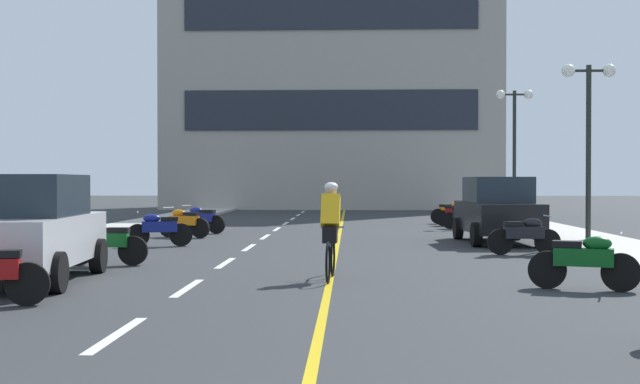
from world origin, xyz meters
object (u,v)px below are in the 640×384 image
motorcycle_4 (584,260)px  motorcycle_12 (452,212)px  cyclist_rider (331,228)px  motorcycle_7 (159,229)px  parked_car_near (28,228)px  motorcycle_9 (201,219)px  street_lamp_mid (589,110)px  motorcycle_8 (184,222)px  motorcycle_6 (524,234)px  motorcycle_5 (105,242)px  motorcycle_11 (458,214)px  street_lamp_far (514,125)px  parked_car_mid (497,210)px  motorcycle_10 (466,216)px

motorcycle_4 → motorcycle_12: (0.38, 20.12, 0.00)m
cyclist_rider → motorcycle_7: bearing=123.5°
parked_car_near → motorcycle_9: bearing=87.5°
street_lamp_mid → motorcycle_8: size_ratio=2.90×
motorcycle_6 → motorcycle_5: bearing=-163.0°
street_lamp_mid → motorcycle_11: street_lamp_mid is taller
parked_car_near → motorcycle_7: size_ratio=2.60×
street_lamp_mid → street_lamp_far: 10.04m
street_lamp_far → motorcycle_6: size_ratio=3.03×
parked_car_mid → motorcycle_7: size_ratio=2.56×
motorcycle_6 → motorcycle_10: size_ratio=1.02×
motorcycle_11 → motorcycle_7: bearing=-132.0°
motorcycle_10 → cyclist_rider: size_ratio=0.95×
motorcycle_9 → cyclist_rider: bearing=-70.0°
motorcycle_7 → motorcycle_10: bearing=41.9°
motorcycle_9 → motorcycle_11: size_ratio=0.99×
motorcycle_8 → motorcycle_5: bearing=-89.6°
motorcycle_4 → motorcycle_12: same height
parked_car_mid → motorcycle_4: size_ratio=2.59×
motorcycle_12 → parked_car_near: bearing=-116.0°
motorcycle_5 → motorcycle_6: 9.39m
parked_car_near → motorcycle_5: size_ratio=2.54×
street_lamp_mid → motorcycle_7: 11.95m
motorcycle_10 → motorcycle_12: (-0.05, 3.75, 0.00)m
motorcycle_10 → motorcycle_5: bearing=-125.0°
parked_car_mid → motorcycle_12: size_ratio=2.53×
motorcycle_11 → motorcycle_5: bearing=-121.3°
street_lamp_mid → motorcycle_8: 12.07m
street_lamp_mid → motorcycle_12: bearing=103.0°
motorcycle_4 → motorcycle_9: 16.12m
parked_car_near → motorcycle_11: size_ratio=2.59×
parked_car_near → parked_car_mid: size_ratio=1.01×
motorcycle_4 → motorcycle_8: same height
street_lamp_mid → motorcycle_7: street_lamp_mid is taller
motorcycle_8 → motorcycle_4: bearing=-53.3°
cyclist_rider → motorcycle_4: bearing=-17.4°
motorcycle_5 → motorcycle_7: (-0.02, 4.78, 0.00)m
motorcycle_6 → motorcycle_9: same height
street_lamp_far → motorcycle_6: street_lamp_far is taller
street_lamp_mid → motorcycle_8: street_lamp_mid is taller
motorcycle_8 → motorcycle_11: 11.22m
cyclist_rider → motorcycle_9: bearing=110.0°
motorcycle_9 → street_lamp_far: bearing=28.0°
motorcycle_7 → motorcycle_10: 12.18m
motorcycle_4 → motorcycle_5: (-8.61, 3.46, 0.00)m
parked_car_near → motorcycle_6: (9.45, 5.53, -0.44)m
motorcycle_7 → motorcycle_9: same height
motorcycle_4 → parked_car_near: bearing=175.8°
motorcycle_7 → motorcycle_9: (0.11, 5.44, 0.00)m
street_lamp_far → motorcycle_5: 20.12m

